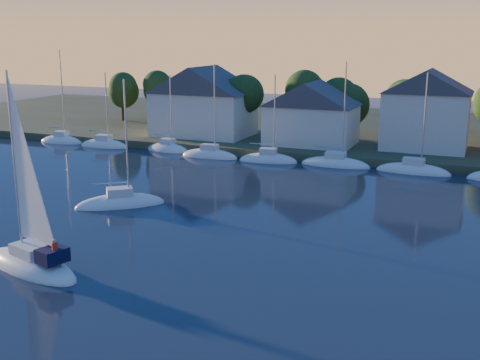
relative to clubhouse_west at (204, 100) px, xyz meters
The scene contains 9 objects.
shoreline_land 28.43m from the clubhouse_west, 37.69° to the left, with size 160.00×50.00×2.00m, color #323A22.
wooden_dock 23.56m from the clubhouse_west, 15.26° to the right, with size 120.00×3.00×1.00m, color brown.
clubhouse_west is the anchor object (origin of this frame).
clubhouse_centre 16.05m from the clubhouse_west, ahead, with size 11.55×8.40×8.08m.
clubhouse_east 30.02m from the clubhouse_west, ahead, with size 10.50×8.40×9.80m.
tree_line 24.55m from the clubhouse_west, 11.77° to the left, with size 93.40×5.40×8.90m.
moored_fleet 20.96m from the clubhouse_west, 26.56° to the right, with size 79.50×2.40×12.05m.
hero_sailboat 48.88m from the clubhouse_west, 77.44° to the right, with size 9.28×5.14×13.84m.
drifting_sailboat_left 33.88m from the clubhouse_west, 77.11° to the right, with size 7.78×7.09×12.27m.
Camera 1 is at (15.06, -18.10, 14.82)m, focal length 45.00 mm.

